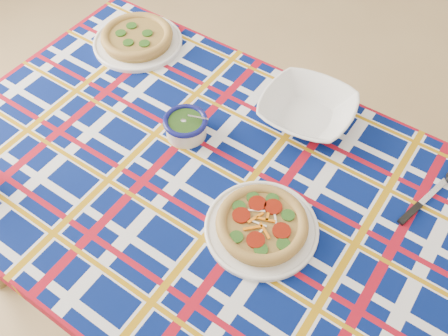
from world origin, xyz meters
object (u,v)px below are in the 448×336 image
(dining_table, at_px, (212,199))
(pesto_bowl, at_px, (186,125))
(main_focaccia_plate, at_px, (262,224))
(serving_bowl, at_px, (307,110))

(dining_table, bearing_deg, pesto_bowl, 147.78)
(main_focaccia_plate, bearing_deg, pesto_bowl, 138.67)
(dining_table, relative_size, pesto_bowl, 14.04)
(pesto_bowl, distance_m, serving_bowl, 0.32)
(dining_table, distance_m, pesto_bowl, 0.20)
(main_focaccia_plate, height_order, serving_bowl, serving_bowl)
(dining_table, bearing_deg, main_focaccia_plate, -13.96)
(pesto_bowl, bearing_deg, main_focaccia_plate, -41.33)
(main_focaccia_plate, relative_size, pesto_bowl, 2.30)
(main_focaccia_plate, height_order, pesto_bowl, pesto_bowl)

